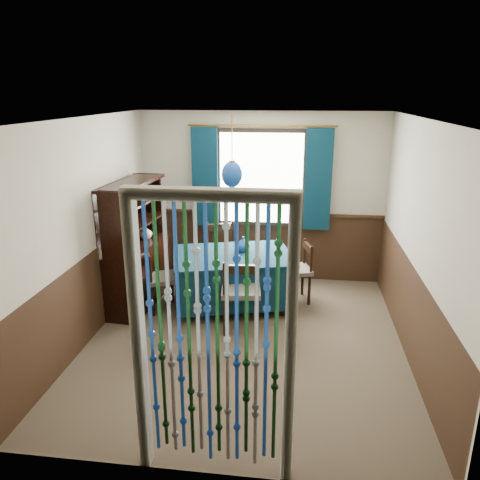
# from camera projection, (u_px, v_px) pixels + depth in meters

# --- Properties ---
(floor) EXTENTS (4.00, 4.00, 0.00)m
(floor) POSITION_uv_depth(u_px,v_px,m) (245.00, 340.00, 5.43)
(floor) COLOR brown
(floor) RESTS_ON ground
(ceiling) EXTENTS (4.00, 4.00, 0.00)m
(ceiling) POSITION_uv_depth(u_px,v_px,m) (246.00, 118.00, 4.67)
(ceiling) COLOR silver
(ceiling) RESTS_ON ground
(wall_back) EXTENTS (3.60, 0.00, 3.60)m
(wall_back) POSITION_uv_depth(u_px,v_px,m) (261.00, 198.00, 6.94)
(wall_back) COLOR beige
(wall_back) RESTS_ON ground
(wall_front) EXTENTS (3.60, 0.00, 3.60)m
(wall_front) POSITION_uv_depth(u_px,v_px,m) (211.00, 326.00, 3.16)
(wall_front) COLOR beige
(wall_front) RESTS_ON ground
(wall_left) EXTENTS (0.00, 4.00, 4.00)m
(wall_left) POSITION_uv_depth(u_px,v_px,m) (87.00, 232.00, 5.27)
(wall_left) COLOR beige
(wall_left) RESTS_ON ground
(wall_right) EXTENTS (0.00, 4.00, 4.00)m
(wall_right) POSITION_uv_depth(u_px,v_px,m) (418.00, 244.00, 4.83)
(wall_right) COLOR beige
(wall_right) RESTS_ON ground
(wainscot_back) EXTENTS (3.60, 0.00, 3.60)m
(wainscot_back) POSITION_uv_depth(u_px,v_px,m) (260.00, 246.00, 7.15)
(wainscot_back) COLOR #332013
(wainscot_back) RESTS_ON ground
(wainscot_front) EXTENTS (3.60, 0.00, 3.60)m
(wainscot_front) POSITION_uv_depth(u_px,v_px,m) (213.00, 417.00, 3.40)
(wainscot_front) COLOR #332013
(wainscot_front) RESTS_ON ground
(wainscot_left) EXTENTS (0.00, 4.00, 4.00)m
(wainscot_left) POSITION_uv_depth(u_px,v_px,m) (95.00, 293.00, 5.49)
(wainscot_left) COLOR #332013
(wainscot_left) RESTS_ON ground
(wainscot_right) EXTENTS (0.00, 4.00, 4.00)m
(wainscot_right) POSITION_uv_depth(u_px,v_px,m) (409.00, 310.00, 5.06)
(wainscot_right) COLOR #332013
(wainscot_right) RESTS_ON ground
(window) EXTENTS (1.32, 0.12, 1.42)m
(window) POSITION_uv_depth(u_px,v_px,m) (261.00, 178.00, 6.80)
(window) COLOR black
(window) RESTS_ON wall_back
(doorway) EXTENTS (1.16, 0.12, 2.18)m
(doorway) POSITION_uv_depth(u_px,v_px,m) (213.00, 347.00, 3.27)
(doorway) COLOR silver
(doorway) RESTS_ON ground
(dining_table) EXTENTS (1.75, 1.43, 0.73)m
(dining_table) POSITION_uv_depth(u_px,v_px,m) (233.00, 276.00, 6.17)
(dining_table) COLOR #0A2736
(dining_table) RESTS_ON floor
(chair_near) EXTENTS (0.51, 0.49, 0.92)m
(chair_near) POSITION_uv_depth(u_px,v_px,m) (241.00, 292.00, 5.53)
(chair_near) COLOR black
(chair_near) RESTS_ON floor
(chair_far) EXTENTS (0.59, 0.58, 0.94)m
(chair_far) POSITION_uv_depth(u_px,v_px,m) (223.00, 254.00, 6.81)
(chair_far) COLOR black
(chair_far) RESTS_ON floor
(chair_left) EXTENTS (0.52, 0.53, 0.81)m
(chair_left) POSITION_uv_depth(u_px,v_px,m) (160.00, 279.00, 6.08)
(chair_left) COLOR black
(chair_left) RESTS_ON floor
(chair_right) EXTENTS (0.49, 0.50, 0.83)m
(chair_right) POSITION_uv_depth(u_px,v_px,m) (297.00, 270.00, 6.35)
(chair_right) COLOR black
(chair_right) RESTS_ON floor
(sideboard) EXTENTS (0.55, 1.31, 1.67)m
(sideboard) POSITION_uv_depth(u_px,v_px,m) (136.00, 262.00, 6.22)
(sideboard) COLOR black
(sideboard) RESTS_ON floor
(pendant_lamp) EXTENTS (0.26, 0.26, 0.88)m
(pendant_lamp) POSITION_uv_depth(u_px,v_px,m) (232.00, 174.00, 5.76)
(pendant_lamp) COLOR olive
(pendant_lamp) RESTS_ON ceiling
(vase_table) EXTENTS (0.19, 0.19, 0.18)m
(vase_table) POSITION_uv_depth(u_px,v_px,m) (243.00, 245.00, 6.18)
(vase_table) COLOR navy
(vase_table) RESTS_ON dining_table
(bowl_shelf) EXTENTS (0.24, 0.24, 0.05)m
(bowl_shelf) POSITION_uv_depth(u_px,v_px,m) (130.00, 227.00, 5.76)
(bowl_shelf) COLOR beige
(bowl_shelf) RESTS_ON sideboard
(vase_sideboard) EXTENTS (0.24, 0.24, 0.20)m
(vase_sideboard) POSITION_uv_depth(u_px,v_px,m) (146.00, 231.00, 6.36)
(vase_sideboard) COLOR beige
(vase_sideboard) RESTS_ON sideboard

